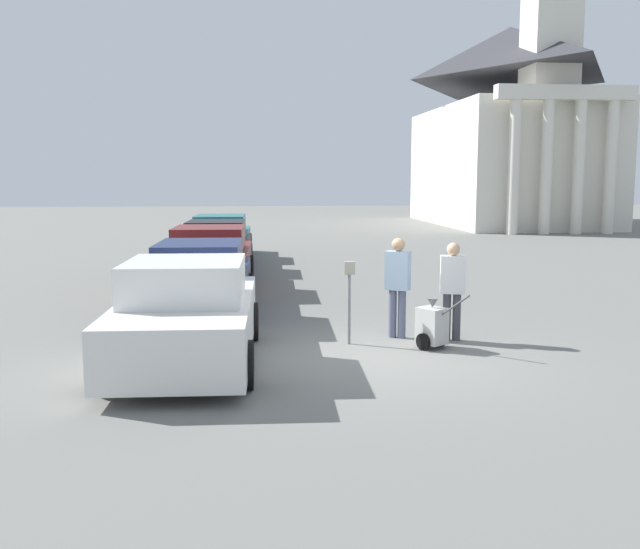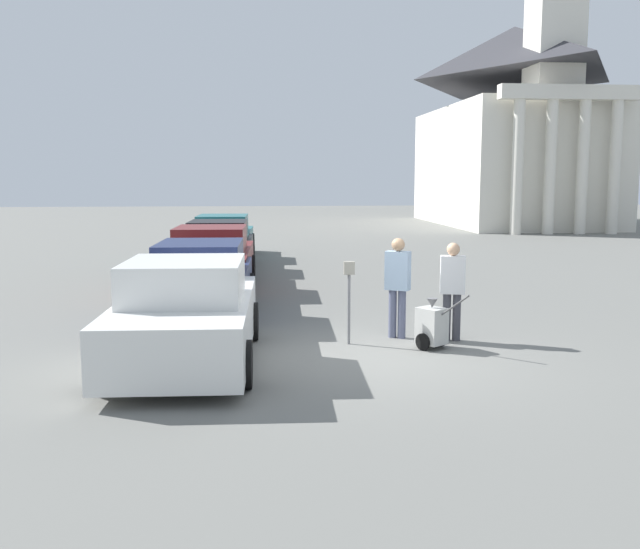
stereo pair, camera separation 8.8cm
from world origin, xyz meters
The scene contains 11 objects.
ground_plane centered at (0.00, 0.00, 0.00)m, with size 120.00×120.00×0.00m, color slate.
parked_car_white centered at (-2.95, -0.08, 0.73)m, with size 2.21×4.73×1.60m.
parked_car_navy centered at (-2.95, 3.21, 0.73)m, with size 2.08×5.02×1.58m.
parked_car_maroon centered at (-2.95, 6.84, 0.75)m, with size 2.17×4.76×1.62m.
parked_car_black centered at (-2.95, 10.77, 0.70)m, with size 2.18×4.99×1.53m.
parked_car_teal centered at (-2.95, 14.14, 0.71)m, with size 2.18×5.24×1.52m.
parking_meter centered at (-0.32, 0.91, 0.98)m, with size 0.18×0.09×1.42m.
person_worker centered at (0.60, 1.31, 1.02)m, with size 0.47×0.40×1.77m.
person_supervisor centered at (1.50, 1.01, 0.98)m, with size 0.46×0.30×1.71m.
equipment_cart centered at (1.01, 0.47, 0.39)m, with size 0.71×0.93×1.00m.
church centered at (13.59, 30.75, 6.36)m, with size 8.49×15.58×24.44m.
Camera 2 is at (-1.93, -10.87, 2.82)m, focal length 40.00 mm.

